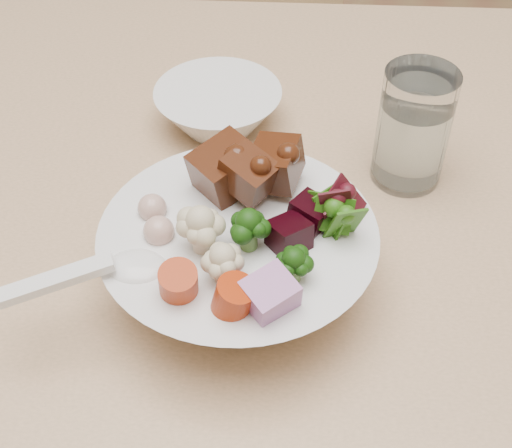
{
  "coord_description": "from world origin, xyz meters",
  "views": [
    {
      "loc": [
        0.01,
        -0.49,
        1.22
      ],
      "look_at": [
        -0.03,
        -0.05,
        0.78
      ],
      "focal_mm": 50.0,
      "sensor_mm": 36.0,
      "label": 1
    }
  ],
  "objects_px": {
    "chair_far": "(266,46)",
    "dining_table": "(488,256)",
    "food_bowl": "(241,254)",
    "water_glass": "(413,132)",
    "side_bowl": "(218,109)"
  },
  "relations": [
    {
      "from": "dining_table",
      "to": "side_bowl",
      "type": "height_order",
      "value": "side_bowl"
    },
    {
      "from": "chair_far",
      "to": "food_bowl",
      "type": "distance_m",
      "value": 0.86
    },
    {
      "from": "water_glass",
      "to": "food_bowl",
      "type": "bearing_deg",
      "value": -133.03
    },
    {
      "from": "chair_far",
      "to": "water_glass",
      "type": "distance_m",
      "value": 0.73
    },
    {
      "from": "food_bowl",
      "to": "water_glass",
      "type": "relative_size",
      "value": 1.9
    },
    {
      "from": "dining_table",
      "to": "food_bowl",
      "type": "height_order",
      "value": "food_bowl"
    },
    {
      "from": "food_bowl",
      "to": "water_glass",
      "type": "height_order",
      "value": "food_bowl"
    },
    {
      "from": "dining_table",
      "to": "chair_far",
      "type": "xyz_separation_m",
      "value": [
        -0.3,
        0.69,
        -0.16
      ]
    },
    {
      "from": "dining_table",
      "to": "food_bowl",
      "type": "relative_size",
      "value": 6.44
    },
    {
      "from": "chair_far",
      "to": "dining_table",
      "type": "bearing_deg",
      "value": -87.77
    },
    {
      "from": "side_bowl",
      "to": "food_bowl",
      "type": "bearing_deg",
      "value": -77.85
    },
    {
      "from": "water_glass",
      "to": "side_bowl",
      "type": "bearing_deg",
      "value": 161.61
    },
    {
      "from": "side_bowl",
      "to": "water_glass",
      "type": "bearing_deg",
      "value": -18.39
    },
    {
      "from": "dining_table",
      "to": "chair_far",
      "type": "distance_m",
      "value": 0.77
    },
    {
      "from": "dining_table",
      "to": "side_bowl",
      "type": "xyz_separation_m",
      "value": [
        -0.31,
        0.11,
        0.1
      ]
    }
  ]
}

